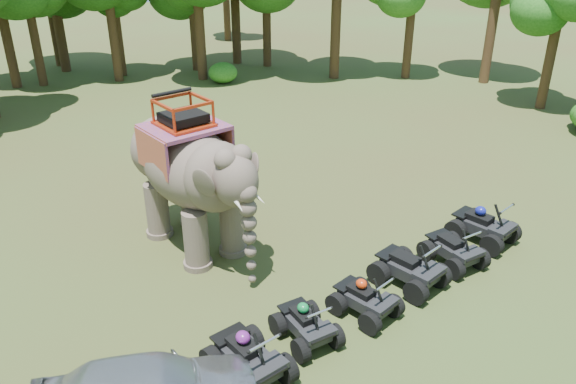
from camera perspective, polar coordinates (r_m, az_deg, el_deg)
name	(u,v)px	position (r m, az deg, el deg)	size (l,w,h in m)	color
ground	(314,266)	(16.11, 2.67, -7.56)	(110.00, 110.00, 0.00)	#47381E
elephant	(190,174)	(16.36, -9.92, 1.77)	(2.40, 5.46, 4.59)	brown
atv_0	(248,352)	(12.32, -4.10, -15.91)	(1.34, 1.84, 1.36)	black
atv_1	(306,320)	(13.26, 1.86, -12.84)	(1.16, 1.58, 1.17)	black
atv_2	(366,295)	(14.12, 7.88, -10.29)	(1.17, 1.61, 1.19)	black
atv_3	(410,263)	(15.34, 12.30, -7.08)	(1.34, 1.84, 1.37)	black
atv_4	(454,245)	(16.57, 16.54, -5.16)	(1.23, 1.69, 1.25)	black
atv_5	(484,221)	(17.96, 19.31, -2.80)	(1.36, 1.86, 1.38)	black
tree_0	(33,27)	(36.32, -24.50, 14.99)	(4.70, 4.70, 6.71)	#195114
tree_1	(116,19)	(37.08, -17.08, 16.45)	(4.82, 4.82, 6.89)	#195114
tree_2	(193,15)	(37.48, -9.63, 17.31)	(4.86, 4.86, 6.94)	#195114
tree_3	(266,3)	(38.03, -2.21, 18.60)	(5.63, 5.63, 8.05)	#195114
tree_5	(411,17)	(35.70, 12.36, 16.96)	(5.10, 5.10, 7.29)	#195114
tree_6	(495,5)	(35.74, 20.29, 17.36)	(6.25, 6.25, 8.93)	#195114
tree_7	(553,43)	(31.73, 25.33, 13.55)	(4.71, 4.71, 6.73)	#195114
tree_32	(51,8)	(41.13, -22.98, 16.79)	(5.17, 5.17, 7.39)	#195114
tree_35	(2,16)	(36.39, -27.04, 15.61)	(5.63, 5.63, 8.05)	#195114
tree_38	(198,1)	(34.87, -9.14, 18.60)	(6.44, 6.44, 9.20)	#195114
tree_40	(111,15)	(35.73, -17.57, 16.73)	(5.39, 5.39, 7.70)	#195114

